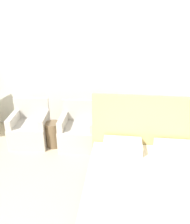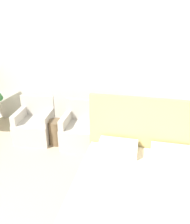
{
  "view_description": "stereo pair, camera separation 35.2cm",
  "coord_description": "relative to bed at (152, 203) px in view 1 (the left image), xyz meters",
  "views": [
    {
      "loc": [
        0.76,
        -0.65,
        2.27
      ],
      "look_at": [
        0.39,
        2.55,
        0.85
      ],
      "focal_mm": 35.0,
      "sensor_mm": 36.0,
      "label": 1
    },
    {
      "loc": [
        1.1,
        -0.59,
        2.27
      ],
      "look_at": [
        0.39,
        2.55,
        0.85
      ],
      "focal_mm": 35.0,
      "sensor_mm": 36.0,
      "label": 2
    }
  ],
  "objects": [
    {
      "name": "armchair_near_window_right",
      "position": [
        -1.15,
        1.58,
        -0.02
      ],
      "size": [
        0.69,
        0.64,
        0.83
      ],
      "rotation": [
        0.0,
        0.0,
        0.03
      ],
      "color": "#B7B2A8",
      "rests_on": "ground_plane"
    },
    {
      "name": "wall_back",
      "position": [
        -1.2,
        2.37,
        1.16
      ],
      "size": [
        10.0,
        0.06,
        2.9
      ],
      "color": "silver",
      "rests_on": "ground_plane"
    },
    {
      "name": "bed",
      "position": [
        0.0,
        0.0,
        0.0
      ],
      "size": [
        1.63,
        2.09,
        1.27
      ],
      "color": "brown",
      "rests_on": "ground_plane"
    },
    {
      "name": "armchair_near_window_left",
      "position": [
        -2.1,
        1.58,
        -0.02
      ],
      "size": [
        0.73,
        0.68,
        0.83
      ],
      "rotation": [
        0.0,
        0.0,
        0.1
      ],
      "color": "#B7B2A8",
      "rests_on": "ground_plane"
    },
    {
      "name": "side_table",
      "position": [
        -1.62,
        1.51,
        -0.05
      ],
      "size": [
        0.28,
        0.28,
        0.48
      ],
      "color": "brown",
      "rests_on": "ground_plane"
    }
  ]
}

